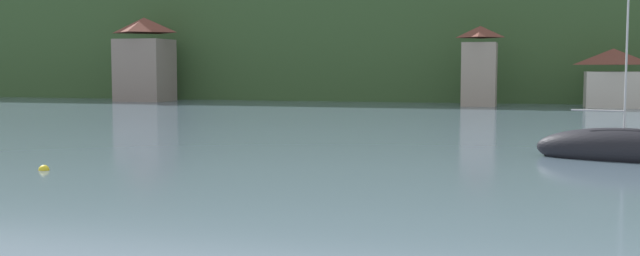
# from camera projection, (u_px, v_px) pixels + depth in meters

# --- Properties ---
(wooded_hillside) EXTENTS (352.00, 54.68, 40.23)m
(wooded_hillside) POSITION_uv_depth(u_px,v_px,m) (632.00, 40.00, 109.67)
(wooded_hillside) COLOR #38562D
(wooded_hillside) RESTS_ON ground_plane
(shore_building_west) EXTENTS (6.24, 5.51, 10.13)m
(shore_building_west) POSITION_uv_depth(u_px,v_px,m) (145.00, 61.00, 91.05)
(shore_building_west) COLOR gray
(shore_building_west) RESTS_ON ground_plane
(shore_building_westcentral) EXTENTS (3.71, 4.29, 8.49)m
(shore_building_westcentral) POSITION_uv_depth(u_px,v_px,m) (480.00, 67.00, 79.66)
(shore_building_westcentral) COLOR gray
(shore_building_westcentral) RESTS_ON ground_plane
(shore_building_central) EXTENTS (5.59, 4.95, 6.03)m
(shore_building_central) POSITION_uv_depth(u_px,v_px,m) (613.00, 79.00, 76.42)
(shore_building_central) COLOR beige
(shore_building_central) RESTS_ON ground_plane
(sailboat_far_5) EXTENTS (7.85, 3.63, 11.41)m
(sailboat_far_5) POSITION_uv_depth(u_px,v_px,m) (623.00, 150.00, 33.33)
(sailboat_far_5) COLOR black
(sailboat_far_5) RESTS_ON ground_plane
(mooring_buoy_mid) EXTENTS (0.42, 0.42, 0.42)m
(mooring_buoy_mid) POSITION_uv_depth(u_px,v_px,m) (44.00, 170.00, 29.99)
(mooring_buoy_mid) COLOR yellow
(mooring_buoy_mid) RESTS_ON ground_plane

